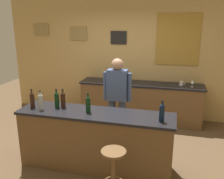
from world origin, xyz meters
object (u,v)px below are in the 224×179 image
(wine_bottle_d, at_px, (63,99))
(wine_bottle_f, at_px, (162,112))
(wine_bottle_c, at_px, (57,99))
(wine_glass_b, at_px, (122,78))
(bar_stool, at_px, (114,166))
(wine_glass_c, at_px, (192,82))
(wine_bottle_e, at_px, (88,104))
(wine_bottle_a, at_px, (32,99))
(wine_glass_a, at_px, (106,77))
(wine_bottle_b, at_px, (41,101))
(coffee_mug, at_px, (182,83))
(bartender, at_px, (117,96))

(wine_bottle_d, xyz_separation_m, wine_bottle_f, (1.54, -0.18, 0.00))
(wine_bottle_c, distance_m, wine_glass_b, 2.02)
(bar_stool, relative_size, wine_glass_b, 4.39)
(wine_bottle_d, xyz_separation_m, wine_glass_c, (2.05, 1.90, -0.05))
(wine_glass_c, bearing_deg, wine_bottle_c, -138.00)
(wine_bottle_e, xyz_separation_m, wine_glass_c, (1.59, 2.01, -0.05))
(wine_bottle_c, bearing_deg, wine_glass_b, 71.97)
(wine_bottle_f, bearing_deg, wine_glass_b, 116.02)
(wine_bottle_a, xyz_separation_m, wine_glass_a, (0.61, 2.05, -0.05))
(bar_stool, height_order, wine_glass_c, wine_glass_c)
(wine_bottle_c, bearing_deg, wine_bottle_f, -5.29)
(bar_stool, xyz_separation_m, wine_bottle_a, (-1.47, 0.57, 0.60))
(wine_bottle_b, height_order, wine_glass_b, wine_bottle_b)
(wine_bottle_c, xyz_separation_m, wine_bottle_e, (0.55, -0.08, 0.00))
(wine_bottle_d, height_order, coffee_mug, wine_bottle_d)
(wine_bottle_d, bearing_deg, wine_glass_b, 74.36)
(wine_bottle_d, distance_m, coffee_mug, 2.70)
(bartender, distance_m, wine_glass_b, 1.15)
(wine_bottle_a, xyz_separation_m, wine_bottle_c, (0.37, 0.10, 0.00))
(wine_bottle_a, xyz_separation_m, wine_bottle_b, (0.18, -0.05, 0.00))
(wine_bottle_b, height_order, wine_bottle_c, same)
(wine_bottle_d, bearing_deg, wine_glass_a, 85.72)
(bar_stool, relative_size, wine_bottle_c, 2.22)
(wine_bottle_b, height_order, wine_glass_a, wine_bottle_b)
(coffee_mug, bearing_deg, wine_bottle_a, -137.58)
(wine_bottle_c, height_order, wine_glass_b, wine_bottle_c)
(coffee_mug, bearing_deg, wine_glass_c, -17.98)
(wine_bottle_b, bearing_deg, wine_glass_a, 78.35)
(wine_bottle_a, height_order, wine_bottle_d, same)
(wine_glass_b, xyz_separation_m, coffee_mug, (1.31, 0.08, -0.06))
(wine_bottle_a, relative_size, wine_bottle_c, 1.00)
(bartender, relative_size, wine_bottle_a, 5.29)
(wine_bottle_b, distance_m, wine_glass_b, 2.23)
(wine_glass_b, bearing_deg, wine_bottle_c, -108.03)
(wine_glass_b, bearing_deg, bartender, -81.64)
(wine_bottle_d, height_order, wine_bottle_e, same)
(wine_bottle_b, relative_size, wine_bottle_c, 1.00)
(wine_bottle_e, distance_m, wine_glass_a, 2.06)
(bartender, height_order, wine_bottle_b, bartender)
(wine_glass_a, distance_m, wine_glass_b, 0.39)
(bar_stool, distance_m, coffee_mug, 2.84)
(wine_bottle_a, xyz_separation_m, wine_bottle_d, (0.47, 0.13, 0.00))
(bar_stool, bearing_deg, wine_bottle_f, 43.57)
(wine_bottle_d, xyz_separation_m, wine_bottle_e, (0.46, -0.11, 0.00))
(wine_bottle_c, relative_size, wine_glass_a, 1.97)
(bartender, height_order, wine_bottle_d, bartender)
(wine_bottle_f, xyz_separation_m, wine_glass_a, (-1.40, 2.10, -0.05))
(bar_stool, bearing_deg, wine_bottle_b, 158.09)
(wine_bottle_a, distance_m, wine_glass_a, 2.14)
(bartender, xyz_separation_m, bar_stool, (0.30, -1.46, -0.48))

